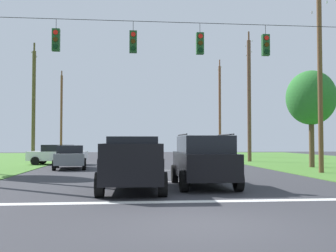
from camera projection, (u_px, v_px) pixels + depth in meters
ground_plane at (203, 225)px, 8.64m from camera, size 120.00×120.00×0.00m
stop_bar_stripe at (182, 202)px, 11.94m from camera, size 14.02×0.45×0.01m
lane_dash_0 at (164, 182)px, 17.91m from camera, size 2.50×0.15×0.01m
lane_dash_1 at (153, 170)px, 25.01m from camera, size 2.50×0.15×0.01m
lane_dash_2 at (147, 164)px, 32.43m from camera, size 2.50×0.15×0.01m
overhead_signal_span at (165, 86)px, 17.72m from camera, size 16.77×0.31×7.40m
pickup_truck at (132, 163)px, 14.90m from camera, size 2.41×5.46×1.95m
suv_black at (204, 160)px, 15.96m from camera, size 2.28×4.84×2.05m
distant_car_crossing_white at (58, 154)px, 31.06m from camera, size 4.45×2.35×1.52m
distant_car_oncoming at (70, 157)px, 26.36m from camera, size 2.35×4.45×1.52m
utility_pole_mid_right at (320, 73)px, 22.96m from camera, size 0.27×1.99×11.35m
utility_pole_far_right at (249, 98)px, 35.86m from camera, size 0.33×1.99×11.50m
utility_pole_near_left at (220, 110)px, 48.16m from camera, size 0.29×1.97×11.48m
utility_pole_distant_right at (34, 105)px, 32.80m from camera, size 0.29×1.80×9.76m
utility_pole_distant_left at (61, 115)px, 46.64m from camera, size 0.26×1.58×9.89m
tree_roadside_right at (311, 98)px, 27.84m from camera, size 3.37×3.37×6.62m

